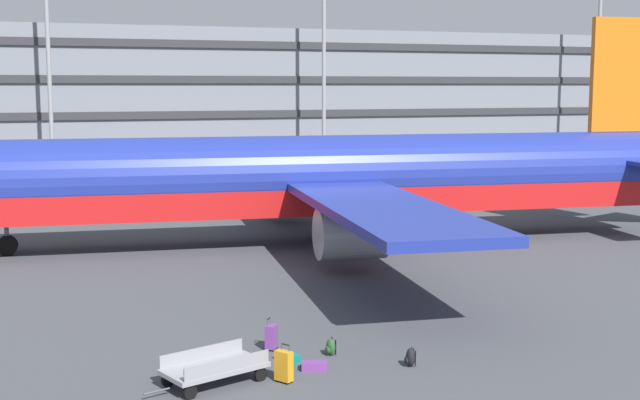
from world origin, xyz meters
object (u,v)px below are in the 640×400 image
(suitcase_upright, at_px, (284,366))
(suitcase_navy, at_px, (314,366))
(backpack_small, at_px, (330,347))
(airliner, at_px, (313,180))
(backpack_purple, at_px, (410,358))
(suitcase_scuffed, at_px, (288,358))
(suitcase_orange, at_px, (271,337))
(baggage_cart, at_px, (214,368))

(suitcase_upright, relative_size, suitcase_navy, 1.30)
(suitcase_upright, xyz_separation_m, backpack_small, (1.88, 1.67, -0.20))
(airliner, bearing_deg, backpack_purple, -100.65)
(airliner, xyz_separation_m, suitcase_scuffed, (-6.45, -16.85, -2.95))
(backpack_small, bearing_deg, backpack_purple, -43.29)
(suitcase_scuffed, bearing_deg, backpack_purple, -26.32)
(suitcase_upright, relative_size, backpack_small, 1.84)
(suitcase_navy, distance_m, backpack_purple, 2.62)
(suitcase_orange, height_order, backpack_small, suitcase_orange)
(suitcase_navy, bearing_deg, backpack_purple, -12.77)
(suitcase_orange, xyz_separation_m, backpack_purple, (3.14, -2.67, -0.14))
(suitcase_scuffed, xyz_separation_m, suitcase_orange, (-0.14, 1.19, 0.27))
(backpack_small, bearing_deg, baggage_cart, -161.44)
(suitcase_orange, bearing_deg, suitcase_navy, -74.25)
(airliner, distance_m, suitcase_orange, 17.21)
(suitcase_orange, relative_size, baggage_cart, 0.28)
(airliner, bearing_deg, backpack_small, -107.16)
(suitcase_scuffed, height_order, backpack_small, backpack_small)
(airliner, distance_m, suitcase_upright, 19.87)
(suitcase_orange, distance_m, suitcase_upright, 2.77)
(suitcase_orange, height_order, baggage_cart, suitcase_orange)
(backpack_small, bearing_deg, suitcase_navy, -128.98)
(suitcase_scuffed, relative_size, suitcase_upright, 0.80)
(airliner, bearing_deg, suitcase_scuffed, -110.95)
(suitcase_upright, xyz_separation_m, suitcase_navy, (1.04, 0.64, -0.33))
(suitcase_upright, bearing_deg, backpack_small, 41.65)
(suitcase_orange, distance_m, backpack_purple, 4.13)
(airliner, height_order, backpack_purple, airliner)
(backpack_purple, bearing_deg, suitcase_scuffed, 153.68)
(suitcase_scuffed, relative_size, baggage_cart, 0.24)
(baggage_cart, bearing_deg, airliner, 63.98)
(suitcase_navy, bearing_deg, airliner, 71.32)
(suitcase_upright, xyz_separation_m, baggage_cart, (-1.71, 0.47, -0.01))
(airliner, distance_m, baggage_cart, 20.13)
(backpack_purple, bearing_deg, suitcase_orange, 139.63)
(suitcase_scuffed, relative_size, backpack_purple, 1.42)
(backpack_purple, bearing_deg, baggage_cart, 175.57)
(backpack_small, bearing_deg, suitcase_orange, 143.50)
(suitcase_upright, height_order, baggage_cart, suitcase_upright)
(backpack_purple, relative_size, backpack_small, 1.04)
(airliner, xyz_separation_m, suitcase_navy, (-6.00, -17.76, -2.96))
(suitcase_orange, relative_size, backpack_purple, 1.66)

